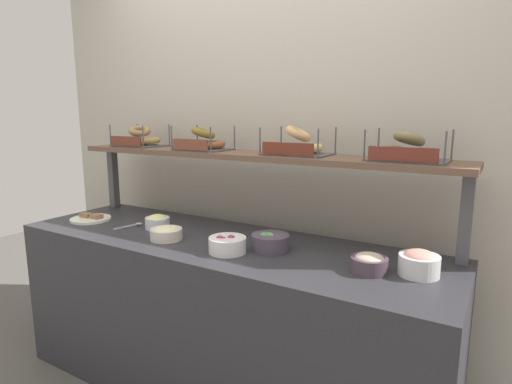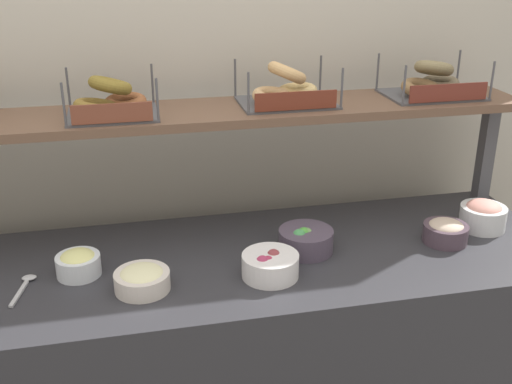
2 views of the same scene
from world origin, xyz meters
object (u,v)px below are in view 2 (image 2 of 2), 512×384
Objects in this scene: bowl_veggie_mix at (305,239)px; serving_spoon_near_plate at (25,284)px; bowl_egg_salad at (78,263)px; bagel_basket_cinnamon_raisin at (111,102)px; bagel_basket_plain at (286,91)px; bowl_beet_salad at (270,265)px; bagel_basket_poppy at (432,84)px; bowl_lox_spread at (483,215)px; bowl_tuna_salad at (446,231)px; bowl_potato_salad at (142,279)px.

bowl_veggie_mix reaches higher than serving_spoon_near_plate.
bagel_basket_cinnamon_raisin reaches higher than bowl_egg_salad.
bowl_veggie_mix is 0.52m from bagel_basket_plain.
bagel_basket_poppy is at bearing 30.41° from bowl_beet_salad.
bowl_lox_spread is at bearing 2.35° from bowl_veggie_mix.
bowl_tuna_salad is 0.73m from bagel_basket_plain.
bowl_potato_salad is 0.51× the size of bagel_basket_plain.
bowl_egg_salad is 0.82× the size of bowl_potato_salad.
bagel_basket_plain is (0.15, 0.41, 0.44)m from bowl_beet_salad.
bowl_veggie_mix is at bearing -90.10° from bagel_basket_plain.
bowl_veggie_mix is 0.53× the size of bagel_basket_poppy.
bagel_basket_poppy is at bearing 12.11° from bowl_egg_salad.
bowl_egg_salad is 0.52m from bagel_basket_cinnamon_raisin.
bagel_basket_cinnamon_raisin reaches higher than bowl_lox_spread.
bowl_lox_spread is (0.82, 0.17, 0.01)m from bowl_beet_salad.
bowl_lox_spread is 1.55m from serving_spoon_near_plate.
bowl_egg_salad is 0.89m from bagel_basket_plain.
bowl_beet_salad is 0.61× the size of bagel_basket_cinnamon_raisin.
bowl_beet_salad is 1.01× the size of serving_spoon_near_plate.
bowl_lox_spread is at bearing -10.03° from bagel_basket_cinnamon_raisin.
bowl_veggie_mix is (0.73, 0.00, 0.00)m from bowl_egg_salad.
bowl_beet_salad is at bearing -168.58° from bowl_lox_spread.
bowl_veggie_mix is 0.55× the size of bagel_basket_plain.
bowl_beet_salad is 0.54× the size of bagel_basket_plain.
bagel_basket_poppy is at bearing -0.42° from bagel_basket_plain.
bowl_tuna_salad is at bearing -33.19° from bagel_basket_plain.
bagel_basket_poppy reaches higher than bowl_egg_salad.
bagel_basket_cinnamon_raisin is at bearing 157.05° from bowl_veggie_mix.
bagel_basket_poppy is at bearing 116.42° from bowl_lox_spread.
bowl_potato_salad is 0.49× the size of bagel_basket_poppy.
bowl_veggie_mix is at bearing -177.65° from bowl_lox_spread.
bagel_basket_plain is at bearing 20.83° from bowl_egg_salad.
bowl_veggie_mix is 1.04× the size of serving_spoon_near_plate.
bowl_potato_salad is at bearing -159.59° from bagel_basket_poppy.
bowl_tuna_salad reaches higher than serving_spoon_near_plate.
bowl_potato_salad is 1.24m from bagel_basket_poppy.
bowl_egg_salad is 0.73m from bowl_veggie_mix.
bowl_veggie_mix is at bearing 42.01° from bowl_beet_salad.
serving_spoon_near_plate is 0.60× the size of bagel_basket_cinnamon_raisin.
bowl_beet_salad is at bearing -110.39° from bagel_basket_plain.
bowl_potato_salad is 1.22m from bowl_lox_spread.
bagel_basket_cinnamon_raisin is (-1.07, 0.29, 0.44)m from bowl_tuna_salad.
bowl_beet_salad is at bearing -171.39° from bowl_tuna_salad.
bagel_basket_plain is (0.59, 0.03, 0.00)m from bagel_basket_cinnamon_raisin.
bowl_potato_salad is at bearing -142.99° from bagel_basket_plain.
bowl_potato_salad is 0.36m from serving_spoon_near_plate.
bagel_basket_cinnamon_raisin reaches higher than bowl_beet_salad.
bagel_basket_poppy reaches higher than bowl_beet_salad.
bowl_tuna_salad is (0.64, 0.10, 0.00)m from bowl_beet_salad.
bagel_basket_poppy is (1.13, 0.02, -0.00)m from bagel_basket_cinnamon_raisin.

